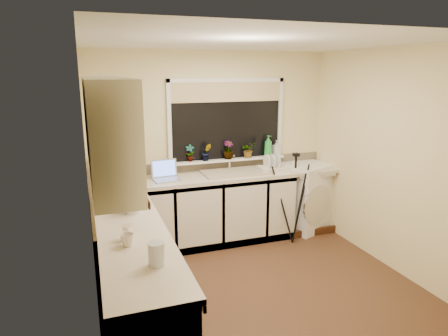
# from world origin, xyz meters

# --- Properties ---
(floor) EXTENTS (3.20, 3.20, 0.00)m
(floor) POSITION_xyz_m (0.00, 0.00, 0.00)
(floor) COLOR #4E341F
(floor) RESTS_ON ground
(ceiling) EXTENTS (3.20, 3.20, 0.00)m
(ceiling) POSITION_xyz_m (0.00, 0.00, 2.45)
(ceiling) COLOR white
(ceiling) RESTS_ON ground
(wall_back) EXTENTS (3.20, 0.00, 3.20)m
(wall_back) POSITION_xyz_m (0.00, 1.50, 1.23)
(wall_back) COLOR beige
(wall_back) RESTS_ON ground
(wall_front) EXTENTS (3.20, 0.00, 3.20)m
(wall_front) POSITION_xyz_m (0.00, -1.50, 1.23)
(wall_front) COLOR beige
(wall_front) RESTS_ON ground
(wall_left) EXTENTS (0.00, 3.00, 3.00)m
(wall_left) POSITION_xyz_m (-1.60, 0.00, 1.23)
(wall_left) COLOR beige
(wall_left) RESTS_ON ground
(wall_right) EXTENTS (0.00, 3.00, 3.00)m
(wall_right) POSITION_xyz_m (1.60, 0.00, 1.23)
(wall_right) COLOR beige
(wall_right) RESTS_ON ground
(base_cabinet_back) EXTENTS (2.55, 0.60, 0.86)m
(base_cabinet_back) POSITION_xyz_m (-0.33, 1.20, 0.43)
(base_cabinet_back) COLOR silver
(base_cabinet_back) RESTS_ON floor
(base_cabinet_left) EXTENTS (0.54, 2.40, 0.86)m
(base_cabinet_left) POSITION_xyz_m (-1.30, -0.30, 0.43)
(base_cabinet_left) COLOR silver
(base_cabinet_left) RESTS_ON floor
(worktop_back) EXTENTS (3.20, 0.60, 0.04)m
(worktop_back) POSITION_xyz_m (0.00, 1.20, 0.88)
(worktop_back) COLOR beige
(worktop_back) RESTS_ON base_cabinet_back
(worktop_left) EXTENTS (0.60, 2.40, 0.04)m
(worktop_left) POSITION_xyz_m (-1.30, -0.30, 0.88)
(worktop_left) COLOR beige
(worktop_left) RESTS_ON base_cabinet_left
(upper_cabinet) EXTENTS (0.28, 1.90, 0.70)m
(upper_cabinet) POSITION_xyz_m (-1.44, -0.45, 1.80)
(upper_cabinet) COLOR silver
(upper_cabinet) RESTS_ON wall_left
(splashback_left) EXTENTS (0.02, 2.40, 0.45)m
(splashback_left) POSITION_xyz_m (-1.59, -0.30, 1.12)
(splashback_left) COLOR beige
(splashback_left) RESTS_ON wall_left
(splashback_back) EXTENTS (3.20, 0.02, 0.14)m
(splashback_back) POSITION_xyz_m (0.00, 1.49, 0.97)
(splashback_back) COLOR beige
(splashback_back) RESTS_ON wall_back
(window_glass) EXTENTS (1.50, 0.02, 1.00)m
(window_glass) POSITION_xyz_m (0.20, 1.49, 1.55)
(window_glass) COLOR black
(window_glass) RESTS_ON wall_back
(window_blind) EXTENTS (1.50, 0.02, 0.25)m
(window_blind) POSITION_xyz_m (0.20, 1.46, 1.92)
(window_blind) COLOR tan
(window_blind) RESTS_ON wall_back
(windowsill) EXTENTS (1.60, 0.14, 0.03)m
(windowsill) POSITION_xyz_m (0.20, 1.43, 1.04)
(windowsill) COLOR white
(windowsill) RESTS_ON wall_back
(sink) EXTENTS (0.82, 0.46, 0.03)m
(sink) POSITION_xyz_m (0.20, 1.20, 0.91)
(sink) COLOR tan
(sink) RESTS_ON worktop_back
(faucet) EXTENTS (0.03, 0.03, 0.24)m
(faucet) POSITION_xyz_m (0.20, 1.38, 1.02)
(faucet) COLOR silver
(faucet) RESTS_ON worktop_back
(washing_machine) EXTENTS (0.85, 0.83, 0.93)m
(washing_machine) POSITION_xyz_m (1.28, 1.25, 0.47)
(washing_machine) COLOR white
(washing_machine) RESTS_ON floor
(laptop) EXTENTS (0.33, 0.29, 0.24)m
(laptop) POSITION_xyz_m (-0.69, 1.20, 0.96)
(laptop) COLOR #A4A4AC
(laptop) RESTS_ON worktop_back
(kettle) EXTENTS (0.16, 0.16, 0.21)m
(kettle) POSITION_xyz_m (-1.21, 0.13, 1.01)
(kettle) COLOR silver
(kettle) RESTS_ON worktop_left
(dish_rack) EXTENTS (0.40, 0.31, 0.06)m
(dish_rack) POSITION_xyz_m (0.73, 1.15, 0.93)
(dish_rack) COLOR beige
(dish_rack) RESTS_ON worktop_back
(tripod) EXTENTS (0.79, 0.79, 1.20)m
(tripod) POSITION_xyz_m (0.88, 0.81, 0.60)
(tripod) COLOR black
(tripod) RESTS_ON floor
(glass_jug) EXTENTS (0.11, 0.11, 0.16)m
(glass_jug) POSITION_xyz_m (-1.20, -0.98, 0.98)
(glass_jug) COLOR silver
(glass_jug) RESTS_ON worktop_left
(steel_jar) EXTENTS (0.09, 0.09, 0.12)m
(steel_jar) POSITION_xyz_m (-1.33, -0.48, 0.96)
(steel_jar) COLOR white
(steel_jar) RESTS_ON worktop_left
(microwave) EXTENTS (0.45, 0.57, 0.28)m
(microwave) POSITION_xyz_m (-1.26, 0.71, 1.04)
(microwave) COLOR silver
(microwave) RESTS_ON worktop_left
(plant_a) EXTENTS (0.13, 0.11, 0.22)m
(plant_a) POSITION_xyz_m (-0.33, 1.43, 1.16)
(plant_a) COLOR #999999
(plant_a) RESTS_ON windowsill
(plant_b) EXTENTS (0.13, 0.10, 0.23)m
(plant_b) POSITION_xyz_m (-0.11, 1.40, 1.16)
(plant_b) COLOR #999999
(plant_b) RESTS_ON windowsill
(plant_c) EXTENTS (0.15, 0.15, 0.24)m
(plant_c) POSITION_xyz_m (0.19, 1.41, 1.17)
(plant_c) COLOR #999999
(plant_c) RESTS_ON windowsill
(plant_d) EXTENTS (0.20, 0.18, 0.21)m
(plant_d) POSITION_xyz_m (0.48, 1.40, 1.16)
(plant_d) COLOR #999999
(plant_d) RESTS_ON windowsill
(soap_bottle_green) EXTENTS (0.14, 0.14, 0.29)m
(soap_bottle_green) POSITION_xyz_m (0.78, 1.40, 1.19)
(soap_bottle_green) COLOR green
(soap_bottle_green) RESTS_ON windowsill
(soap_bottle_clear) EXTENTS (0.10, 0.10, 0.21)m
(soap_bottle_clear) POSITION_xyz_m (0.91, 1.41, 1.15)
(soap_bottle_clear) COLOR #999999
(soap_bottle_clear) RESTS_ON windowsill
(cup_back) EXTENTS (0.14, 0.14, 0.09)m
(cup_back) POSITION_xyz_m (1.10, 1.23, 0.94)
(cup_back) COLOR silver
(cup_back) RESTS_ON worktop_back
(cup_left) EXTENTS (0.10, 0.10, 0.10)m
(cup_left) POSITION_xyz_m (-1.35, -0.60, 0.95)
(cup_left) COLOR beige
(cup_left) RESTS_ON worktop_left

